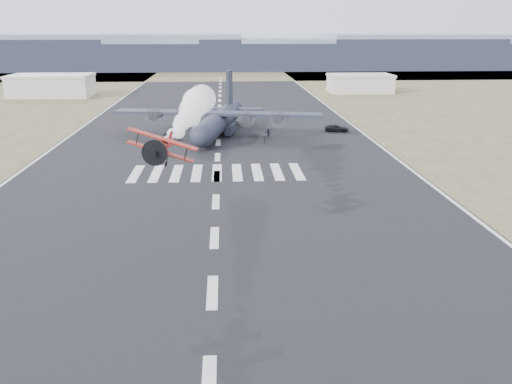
{
  "coord_description": "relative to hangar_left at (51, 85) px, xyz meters",
  "views": [
    {
      "loc": [
        1.21,
        -28.18,
        20.86
      ],
      "look_at": [
        4.46,
        26.76,
        4.0
      ],
      "focal_mm": 38.0,
      "sensor_mm": 36.0,
      "label": 1
    }
  ],
  "objects": [
    {
      "name": "crew_a",
      "position": [
        44.68,
        -71.41,
        -2.5
      ],
      "size": [
        0.82,
        0.76,
        1.82
      ],
      "primitive_type": "imported",
      "rotation": [
        0.0,
        0.0,
        2.74
      ],
      "color": "black",
      "rests_on": "ground"
    },
    {
      "name": "ridge_seg_c",
      "position": [
        -13.0,
        115.0,
        5.09
      ],
      "size": [
        150.0,
        50.0,
        17.0
      ],
      "primitive_type": "cube",
      "color": "slate",
      "rests_on": "ground"
    },
    {
      "name": "transport_aircraft",
      "position": [
        52.23,
        -64.99,
        -0.35
      ],
      "size": [
        40.9,
        33.48,
        11.85
      ],
      "rotation": [
        0.0,
        0.0,
        -0.2
      ],
      "color": "#222634",
      "rests_on": "ground"
    },
    {
      "name": "runway_markings",
      "position": [
        52.0,
        -85.0,
        -3.4
      ],
      "size": [
        60.0,
        260.0,
        0.01
      ],
      "primitive_type": null,
      "color": "silver",
      "rests_on": "ground"
    },
    {
      "name": "crew_b",
      "position": [
        49.24,
        -72.22,
        -2.51
      ],
      "size": [
        0.61,
        0.92,
        1.8
      ],
      "primitive_type": "imported",
      "rotation": [
        0.0,
        0.0,
        4.63
      ],
      "color": "black",
      "rests_on": "ground"
    },
    {
      "name": "ridge_seg_d",
      "position": [
        52.0,
        115.0,
        3.09
      ],
      "size": [
        150.0,
        50.0,
        13.0
      ],
      "primitive_type": "cube",
      "color": "slate",
      "rests_on": "ground"
    },
    {
      "name": "hangar_right",
      "position": [
        98.0,
        5.0,
        -0.4
      ],
      "size": [
        20.5,
        12.5,
        5.9
      ],
      "color": "beige",
      "rests_on": "ground"
    },
    {
      "name": "crew_c",
      "position": [
        60.57,
        -74.8,
        -2.59
      ],
      "size": [
        0.82,
        1.16,
        1.64
      ],
      "primitive_type": "imported",
      "rotation": [
        0.0,
        0.0,
        4.37
      ],
      "color": "black",
      "rests_on": "ground"
    },
    {
      "name": "ridge_seg_e",
      "position": [
        117.0,
        115.0,
        4.09
      ],
      "size": [
        150.0,
        50.0,
        15.0
      ],
      "primitive_type": "cube",
      "color": "slate",
      "rests_on": "ground"
    },
    {
      "name": "support_vehicle",
      "position": [
        76.53,
        -63.27,
        -2.72
      ],
      "size": [
        5.31,
        3.32,
        1.37
      ],
      "primitive_type": "imported",
      "rotation": [
        0.0,
        0.0,
        1.34
      ],
      "color": "black",
      "rests_on": "ground"
    },
    {
      "name": "smoke_trail",
      "position": [
        49.31,
        -99.34,
        7.13
      ],
      "size": [
        4.45,
        30.13,
        4.1
      ],
      "rotation": [
        0.0,
        0.0,
        -0.07
      ],
      "color": "white"
    },
    {
      "name": "crew_d",
      "position": [
        51.35,
        -71.16,
        -2.54
      ],
      "size": [
        1.05,
        0.59,
        1.73
      ],
      "primitive_type": "imported",
      "rotation": [
        0.0,
        0.0,
        3.07
      ],
      "color": "black",
      "rests_on": "ground"
    },
    {
      "name": "crew_g",
      "position": [
        41.38,
        -75.38,
        -2.53
      ],
      "size": [
        0.71,
        0.61,
        1.75
      ],
      "primitive_type": "imported",
      "rotation": [
        0.0,
        0.0,
        6.13
      ],
      "color": "black",
      "rests_on": "ground"
    },
    {
      "name": "ridge_seg_f",
      "position": [
        182.0,
        115.0,
        5.09
      ],
      "size": [
        150.0,
        50.0,
        17.0
      ],
      "primitive_type": "cube",
      "color": "slate",
      "rests_on": "ground"
    },
    {
      "name": "scrub_far",
      "position": [
        52.0,
        85.0,
        -3.41
      ],
      "size": [
        500.0,
        80.0,
        0.0
      ],
      "primitive_type": "cube",
      "color": "brown",
      "rests_on": "ground"
    },
    {
      "name": "crew_e",
      "position": [
        42.03,
        -72.51,
        -2.5
      ],
      "size": [
        1.03,
        0.85,
        1.82
      ],
      "primitive_type": "imported",
      "rotation": [
        0.0,
        0.0,
        5.88
      ],
      "color": "black",
      "rests_on": "ground"
    },
    {
      "name": "crew_h",
      "position": [
        43.29,
        -70.23,
        -2.55
      ],
      "size": [
        0.91,
        0.98,
        1.72
      ],
      "primitive_type": "imported",
      "rotation": [
        0.0,
        0.0,
        5.34
      ],
      "color": "black",
      "rests_on": "ground"
    },
    {
      "name": "ground",
      "position": [
        52.0,
        -145.0,
        -3.41
      ],
      "size": [
        500.0,
        500.0,
        0.0
      ],
      "primitive_type": "plane",
      "color": "black",
      "rests_on": "ground"
    },
    {
      "name": "aerobatic_biplane",
      "position": [
        47.49,
        -124.21,
        6.92
      ],
      "size": [
        6.35,
        5.88,
        3.36
      ],
      "rotation": [
        0.0,
        0.28,
        -0.07
      ],
      "color": "#AE2B0B"
    },
    {
      "name": "hangar_left",
      "position": [
        0.0,
        0.0,
        0.0
      ],
      "size": [
        24.5,
        14.5,
        6.7
      ],
      "color": "beige",
      "rests_on": "ground"
    },
    {
      "name": "crew_f",
      "position": [
        61.8,
        -68.81,
        -2.57
      ],
      "size": [
        1.61,
        1.19,
        1.68
      ],
      "primitive_type": "imported",
      "rotation": [
        0.0,
        0.0,
        5.78
      ],
      "color": "black",
      "rests_on": "ground"
    }
  ]
}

